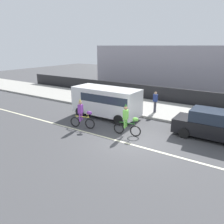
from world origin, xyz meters
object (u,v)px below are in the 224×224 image
parade_cyclist_lime (127,122)px  pedestrian_onlooker (155,101)px  parade_cyclist_purple (82,115)px  parked_car_black (211,125)px  parked_van_white (107,100)px

parade_cyclist_lime → pedestrian_onlooker: parade_cyclist_lime is taller
parade_cyclist_purple → parked_car_black: size_ratio=0.47×
parade_cyclist_purple → pedestrian_onlooker: bearing=63.0°
pedestrian_onlooker → parade_cyclist_lime: bearing=-86.7°
parked_car_black → parked_van_white: bearing=-179.2°
parked_car_black → pedestrian_onlooker: pedestrian_onlooker is taller
parade_cyclist_lime → pedestrian_onlooker: 4.82m
parade_cyclist_lime → pedestrian_onlooker: bearing=93.3°
parade_cyclist_purple → parked_van_white: bearing=89.2°
parade_cyclist_lime → parked_van_white: bearing=143.5°
parade_cyclist_purple → parade_cyclist_lime: (3.00, 0.53, 0.00)m
parade_cyclist_purple → parked_car_black: (7.17, 2.82, -0.06)m
parked_van_white → parked_car_black: bearing=0.8°
parade_cyclist_purple → parade_cyclist_lime: 3.04m
parade_cyclist_lime → parked_car_black: (4.17, 2.28, -0.06)m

